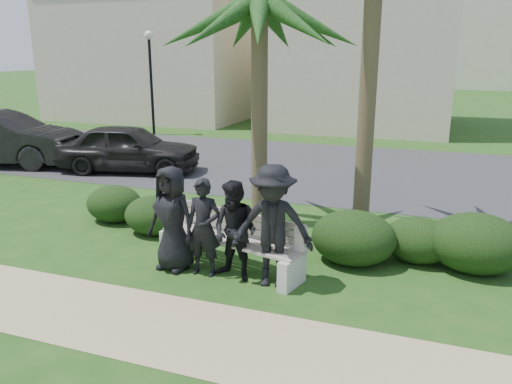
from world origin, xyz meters
TOP-DOWN VIEW (x-y plane):
  - ground at (0.00, 0.00)m, footprint 160.00×160.00m
  - footpath at (0.00, -1.80)m, footprint 30.00×1.60m
  - asphalt_street at (0.00, 8.00)m, footprint 160.00×8.00m
  - stucco_bldg_left at (-12.00, 18.00)m, footprint 10.40×8.40m
  - stucco_bldg_right at (-1.00, 18.00)m, footprint 8.40×8.40m
  - street_lamp at (-9.00, 12.00)m, footprint 0.36×0.36m
  - park_bench at (-0.50, 0.21)m, footprint 2.66×1.19m
  - man_a at (-1.33, -0.13)m, footprint 0.91×0.67m
  - man_b at (-0.77, -0.16)m, footprint 0.58×0.39m
  - man_c at (-0.25, -0.14)m, footprint 0.87×0.75m
  - man_d at (0.35, -0.15)m, footprint 1.32×0.93m
  - hedge_a at (-3.67, 1.59)m, footprint 1.19×0.98m
  - hedge_b at (-2.50, 1.21)m, footprint 1.16×0.96m
  - hedge_c at (-0.15, 1.34)m, footprint 1.05×0.87m
  - hedge_d at (1.35, 1.11)m, footprint 1.40×1.16m
  - hedge_e at (2.36, 1.54)m, footprint 1.18×0.98m
  - hedge_f at (3.24, 1.45)m, footprint 1.48×1.23m
  - palm_left at (-0.78, 2.46)m, footprint 3.00×3.00m
  - car_a at (-5.94, 5.57)m, footprint 4.39×2.54m

SIDE VIEW (x-z plane):
  - ground at x=0.00m, z-range 0.00..0.00m
  - footpath at x=0.00m, z-range -0.01..0.01m
  - asphalt_street at x=0.00m, z-range -0.01..0.01m
  - hedge_c at x=-0.15m, z-range 0.00..0.69m
  - hedge_b at x=-2.50m, z-range 0.00..0.76m
  - hedge_e at x=2.36m, z-range 0.00..0.77m
  - hedge_a at x=-3.67m, z-range 0.00..0.77m
  - park_bench at x=-0.50m, z-range -0.04..0.84m
  - hedge_d at x=1.35m, z-range 0.00..0.91m
  - hedge_f at x=3.24m, z-range 0.00..0.97m
  - car_a at x=-5.94m, z-range 0.00..1.40m
  - man_b at x=-0.77m, z-range 0.00..1.55m
  - man_c at x=-0.25m, z-range 0.00..1.55m
  - man_a at x=-1.33m, z-range 0.00..1.70m
  - man_d at x=0.35m, z-range 0.00..1.85m
  - street_lamp at x=-9.00m, z-range 0.80..5.09m
  - stucco_bldg_left at x=-12.00m, z-range 0.01..7.31m
  - stucco_bldg_right at x=-1.00m, z-range 0.01..7.31m
  - palm_left at x=-0.78m, z-range 1.62..6.76m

